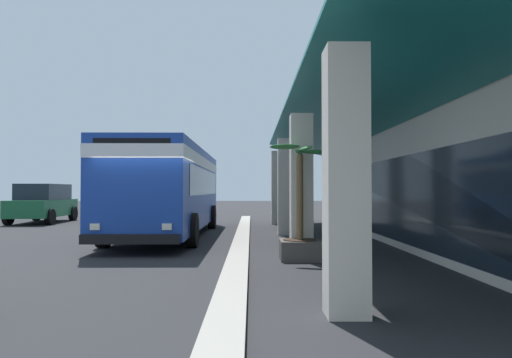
% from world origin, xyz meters
% --- Properties ---
extents(ground, '(120.00, 120.00, 0.00)m').
position_xyz_m(ground, '(0.00, 8.00, 0.00)').
color(ground, '#262628').
extents(curb_strip, '(26.73, 0.50, 0.12)m').
position_xyz_m(curb_strip, '(-1.96, 2.42, 0.06)').
color(curb_strip, '#9E998E').
rests_on(curb_strip, ground).
extents(transit_bus, '(11.21, 2.86, 3.34)m').
position_xyz_m(transit_bus, '(-4.67, -0.24, 1.85)').
color(transit_bus, '#193D9E').
rests_on(transit_bus, ground).
extents(parked_suv_green, '(4.88, 2.36, 1.97)m').
position_xyz_m(parked_suv_green, '(-11.50, -7.90, 1.02)').
color(parked_suv_green, '#195933').
rests_on(parked_suv_green, ground).
extents(potted_palm, '(1.52, 1.69, 2.80)m').
position_xyz_m(potted_palm, '(1.37, 3.91, 0.59)').
color(potted_palm, '#4C4742').
rests_on(potted_palm, ground).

